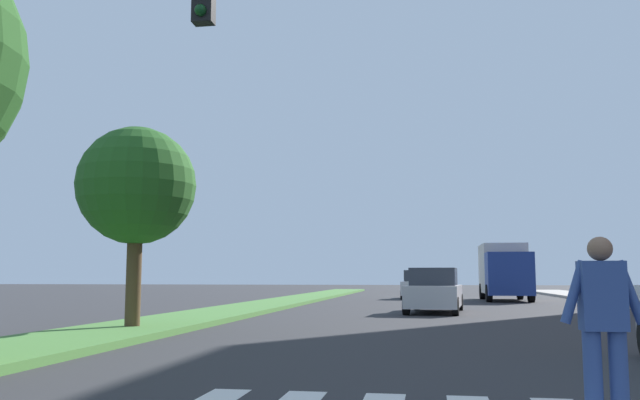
% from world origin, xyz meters
% --- Properties ---
extents(ground_plane, '(140.00, 140.00, 0.00)m').
position_xyz_m(ground_plane, '(0.00, 30.00, 0.00)').
color(ground_plane, '#2D2D30').
extents(median_strip, '(2.68, 64.00, 0.15)m').
position_xyz_m(median_strip, '(-7.86, 28.00, 0.07)').
color(median_strip, '#477A38').
rests_on(median_strip, ground_plane).
extents(tree_mid, '(2.88, 2.88, 4.82)m').
position_xyz_m(tree_mid, '(-7.84, 15.06, 3.51)').
color(tree_mid, '#4C3823').
rests_on(tree_mid, median_strip).
extents(traffic_light_gantry, '(10.25, 0.30, 6.00)m').
position_xyz_m(traffic_light_gantry, '(-3.72, 8.20, 4.41)').
color(traffic_light_gantry, gold).
rests_on(traffic_light_gantry, median_strip).
extents(pedestrian_performer, '(0.75, 0.25, 1.69)m').
position_xyz_m(pedestrian_performer, '(0.68, 6.37, 0.93)').
color(pedestrian_performer, '#334C8C').
rests_on(pedestrian_performer, ground_plane).
extents(sedan_midblock, '(2.25, 4.60, 1.63)m').
position_xyz_m(sedan_midblock, '(-0.62, 24.76, 0.76)').
color(sedan_midblock, '#B7B7BC').
rests_on(sedan_midblock, ground_plane).
extents(sedan_distant, '(2.06, 4.51, 1.67)m').
position_xyz_m(sedan_distant, '(-1.38, 39.74, 0.78)').
color(sedan_distant, silver).
rests_on(sedan_distant, ground_plane).
extents(truck_box_delivery, '(2.40, 6.20, 3.10)m').
position_xyz_m(truck_box_delivery, '(3.31, 37.47, 1.63)').
color(truck_box_delivery, navy).
rests_on(truck_box_delivery, ground_plane).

